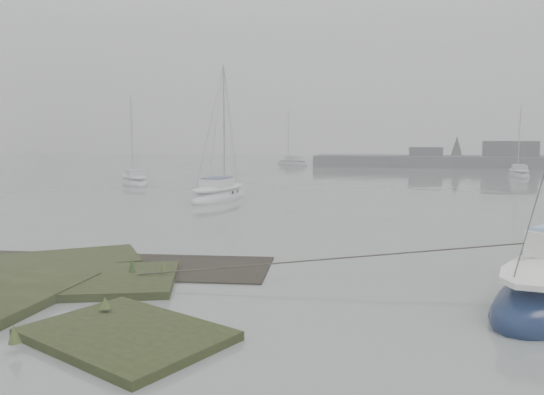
# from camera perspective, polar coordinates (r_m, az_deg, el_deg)

# --- Properties ---
(ground) EXTENTS (160.00, 160.00, 0.00)m
(ground) POSITION_cam_1_polar(r_m,az_deg,el_deg) (39.50, 4.71, 1.10)
(ground) COLOR slate
(ground) RESTS_ON ground
(sailboat_white) EXTENTS (2.81, 6.29, 8.57)m
(sailboat_white) POSITION_cam_1_polar(r_m,az_deg,el_deg) (31.62, -5.72, 0.26)
(sailboat_white) COLOR silver
(sailboat_white) RESTS_ON ground
(sailboat_far_a) EXTENTS (4.66, 5.37, 7.61)m
(sailboat_far_a) POSITION_cam_1_polar(r_m,az_deg,el_deg) (43.09, -14.54, 1.67)
(sailboat_far_a) COLOR silver
(sailboat_far_a) RESTS_ON ground
(sailboat_far_b) EXTENTS (2.04, 5.34, 7.41)m
(sailboat_far_b) POSITION_cam_1_polar(r_m,az_deg,el_deg) (55.41, 25.02, 2.28)
(sailboat_far_b) COLOR #A3A9AC
(sailboat_far_b) RESTS_ON ground
(sailboat_far_c) EXTENTS (5.63, 5.06, 8.07)m
(sailboat_far_c) POSITION_cam_1_polar(r_m,az_deg,el_deg) (72.27, 2.15, 3.71)
(sailboat_far_c) COLOR #A4A8AD
(sailboat_far_c) RESTS_ON ground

